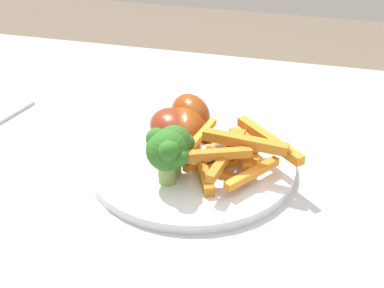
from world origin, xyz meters
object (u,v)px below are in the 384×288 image
object	(u,v)px
broccoli_floret_middle	(166,151)
carrot_fries_pile	(228,152)
dining_table	(147,238)
chicken_drumstick_far	(175,128)
chicken_drumstick_extra	(188,125)
broccoli_floret_front	(174,144)
chicken_drumstick_near	(193,116)
dinner_plate	(192,162)

from	to	relation	value
broccoli_floret_middle	carrot_fries_pile	distance (m)	0.08
dining_table	chicken_drumstick_far	distance (m)	0.16
carrot_fries_pile	chicken_drumstick_extra	distance (m)	0.08
chicken_drumstick_extra	broccoli_floret_middle	bearing A→B (deg)	-89.71
broccoli_floret_front	chicken_drumstick_extra	world-z (taller)	broccoli_floret_front
carrot_fries_pile	chicken_drumstick_extra	size ratio (longest dim) A/B	1.31
carrot_fries_pile	chicken_drumstick_near	size ratio (longest dim) A/B	1.52
chicken_drumstick_extra	dinner_plate	bearing A→B (deg)	-68.95
chicken_drumstick_far	carrot_fries_pile	bearing A→B (deg)	-27.38
carrot_fries_pile	chicken_drumstick_near	distance (m)	0.09
dining_table	broccoli_floret_middle	world-z (taller)	broccoli_floret_middle
broccoli_floret_front	chicken_drumstick_far	world-z (taller)	broccoli_floret_front
dining_table	broccoli_floret_middle	xyz separation A→B (m)	(0.04, -0.04, 0.17)
dining_table	chicken_drumstick_far	bearing A→B (deg)	58.56
carrot_fries_pile	chicken_drumstick_far	bearing A→B (deg)	152.62
dinner_plate	broccoli_floret_front	world-z (taller)	broccoli_floret_front
chicken_drumstick_near	chicken_drumstick_far	xyz separation A→B (m)	(-0.02, -0.03, -0.00)
carrot_fries_pile	chicken_drumstick_far	distance (m)	0.08
dinner_plate	chicken_drumstick_extra	xyz separation A→B (m)	(-0.02, 0.04, 0.03)
broccoli_floret_middle	carrot_fries_pile	size ratio (longest dim) A/B	0.38
dining_table	chicken_drumstick_extra	size ratio (longest dim) A/B	8.48
chicken_drumstick_near	carrot_fries_pile	bearing A→B (deg)	-47.58
dinner_plate	chicken_drumstick_far	size ratio (longest dim) A/B	2.28
dining_table	broccoli_floret_front	bearing A→B (deg)	-23.41
dining_table	chicken_drumstick_near	world-z (taller)	chicken_drumstick_near
broccoli_floret_middle	chicken_drumstick_far	distance (m)	0.09
dinner_plate	chicken_drumstick_near	size ratio (longest dim) A/B	2.23
dinner_plate	carrot_fries_pile	size ratio (longest dim) A/B	1.47
broccoli_floret_front	chicken_drumstick_near	bearing A→B (deg)	91.88
chicken_drumstick_near	chicken_drumstick_far	bearing A→B (deg)	-121.73
broccoli_floret_front	broccoli_floret_middle	world-z (taller)	broccoli_floret_middle
dinner_plate	broccoli_floret_middle	size ratio (longest dim) A/B	3.86
chicken_drumstick_far	chicken_drumstick_extra	world-z (taller)	chicken_drumstick_extra
broccoli_floret_front	carrot_fries_pile	world-z (taller)	broccoli_floret_front
broccoli_floret_front	chicken_drumstick_near	size ratio (longest dim) A/B	0.55
chicken_drumstick_near	broccoli_floret_middle	bearing A→B (deg)	-90.44
broccoli_floret_middle	broccoli_floret_front	bearing A→B (deg)	78.59
dinner_plate	chicken_drumstick_near	bearing A→B (deg)	103.82
dining_table	chicken_drumstick_near	xyz separation A→B (m)	(0.04, 0.07, 0.15)
broccoli_floret_middle	chicken_drumstick_extra	xyz separation A→B (m)	(-0.00, 0.09, -0.02)
broccoli_floret_middle	chicken_drumstick_near	size ratio (longest dim) A/B	0.58
dinner_plate	chicken_drumstick_near	xyz separation A→B (m)	(-0.01, 0.06, 0.03)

